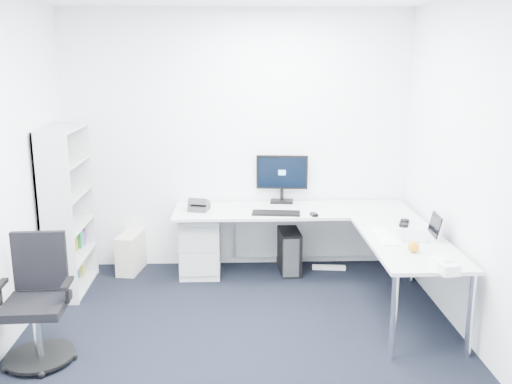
{
  "coord_description": "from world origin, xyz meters",
  "views": [
    {
      "loc": [
        -0.04,
        -3.83,
        2.22
      ],
      "look_at": [
        0.15,
        1.05,
        1.05
      ],
      "focal_mm": 40.0,
      "sensor_mm": 36.0,
      "label": 1
    }
  ],
  "objects_px": {
    "bookshelf": "(68,210)",
    "monitor": "(282,178)",
    "l_desk": "(296,253)",
    "task_chair": "(35,302)",
    "laptop": "(413,225)"
  },
  "relations": [
    {
      "from": "bookshelf",
      "to": "monitor",
      "type": "xyz_separation_m",
      "value": [
        2.09,
        0.57,
        0.17
      ]
    },
    {
      "from": "bookshelf",
      "to": "monitor",
      "type": "bearing_deg",
      "value": 15.22
    },
    {
      "from": "l_desk",
      "to": "monitor",
      "type": "distance_m",
      "value": 0.87
    },
    {
      "from": "task_chair",
      "to": "monitor",
      "type": "relative_size",
      "value": 1.75
    },
    {
      "from": "l_desk",
      "to": "laptop",
      "type": "xyz_separation_m",
      "value": [
        0.93,
        -0.63,
        0.46
      ]
    },
    {
      "from": "bookshelf",
      "to": "laptop",
      "type": "height_order",
      "value": "bookshelf"
    },
    {
      "from": "task_chair",
      "to": "l_desk",
      "type": "bearing_deg",
      "value": 30.67
    },
    {
      "from": "l_desk",
      "to": "task_chair",
      "type": "height_order",
      "value": "task_chair"
    },
    {
      "from": "l_desk",
      "to": "monitor",
      "type": "height_order",
      "value": "monitor"
    },
    {
      "from": "task_chair",
      "to": "laptop",
      "type": "height_order",
      "value": "task_chair"
    },
    {
      "from": "l_desk",
      "to": "laptop",
      "type": "distance_m",
      "value": 1.22
    },
    {
      "from": "bookshelf",
      "to": "laptop",
      "type": "relative_size",
      "value": 4.95
    },
    {
      "from": "l_desk",
      "to": "monitor",
      "type": "bearing_deg",
      "value": 98.15
    },
    {
      "from": "l_desk",
      "to": "monitor",
      "type": "xyz_separation_m",
      "value": [
        -0.09,
        0.62,
        0.61
      ]
    },
    {
      "from": "l_desk",
      "to": "bookshelf",
      "type": "xyz_separation_m",
      "value": [
        -2.17,
        0.05,
        0.44
      ]
    }
  ]
}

